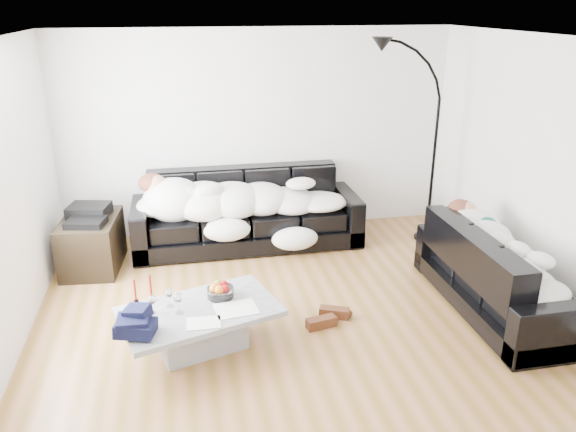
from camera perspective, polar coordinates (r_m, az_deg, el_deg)
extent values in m
plane|color=brown|center=(5.67, 0.60, -9.60)|extent=(5.00, 5.00, 0.00)
cube|color=silver|center=(7.27, -3.05, 8.38)|extent=(5.00, 0.02, 2.60)
cube|color=silver|center=(5.24, -27.15, 1.00)|extent=(0.02, 4.50, 2.60)
cube|color=silver|center=(6.14, 24.22, 4.15)|extent=(0.02, 4.50, 2.60)
plane|color=white|center=(4.89, 0.72, 17.64)|extent=(5.00, 5.00, 0.00)
cube|color=black|center=(7.00, -4.19, 0.63)|extent=(2.79, 0.97, 0.91)
cube|color=black|center=(5.91, 20.69, -5.22)|extent=(0.87, 2.02, 0.82)
ellipsoid|color=#0D5C4E|center=(6.25, 17.67, -0.29)|extent=(0.42, 0.38, 0.20)
cube|color=#939699|center=(5.09, -8.86, -11.20)|extent=(1.51, 1.14, 0.39)
cylinder|color=white|center=(5.12, -6.89, -7.43)|extent=(0.26, 0.26, 0.15)
cylinder|color=white|center=(5.04, -11.99, -8.14)|extent=(0.08, 0.08, 0.16)
cylinder|color=white|center=(4.96, -13.63, -8.74)|extent=(0.09, 0.09, 0.17)
cylinder|color=white|center=(4.91, -11.07, -8.70)|extent=(0.10, 0.10, 0.19)
cylinder|color=maroon|center=(5.16, -15.27, -7.39)|extent=(0.05, 0.05, 0.22)
cylinder|color=maroon|center=(5.16, -13.77, -7.10)|extent=(0.06, 0.06, 0.24)
cube|color=silver|center=(4.94, -5.30, -9.35)|extent=(0.39, 0.32, 0.01)
cube|color=silver|center=(4.78, -8.55, -10.66)|extent=(0.29, 0.21, 0.01)
cube|color=black|center=(6.79, -19.28, -2.63)|extent=(0.68, 0.93, 0.60)
cube|color=black|center=(6.66, -19.66, 0.25)|extent=(0.50, 0.43, 0.13)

